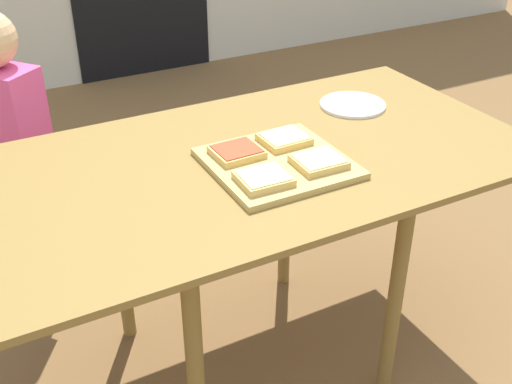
{
  "coord_description": "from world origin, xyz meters",
  "views": [
    {
      "loc": [
        -0.67,
        -1.3,
        1.5
      ],
      "look_at": [
        0.02,
        0.0,
        0.62
      ],
      "focal_mm": 44.41,
      "sensor_mm": 36.0,
      "label": 1
    }
  ],
  "objects_px": {
    "cutting_board": "(278,163)",
    "plate_white_right": "(353,105)",
    "pizza_slice_far_left": "(237,152)",
    "child_left": "(11,147)",
    "pizza_slice_near_left": "(264,178)",
    "dining_table": "(248,183)",
    "pizza_slice_near_right": "(319,161)",
    "pizza_slice_far_right": "(284,139)"
  },
  "relations": [
    {
      "from": "pizza_slice_far_left",
      "to": "pizza_slice_far_right",
      "type": "bearing_deg",
      "value": 3.71
    },
    {
      "from": "pizza_slice_near_left",
      "to": "child_left",
      "type": "relative_size",
      "value": 0.12
    },
    {
      "from": "pizza_slice_far_left",
      "to": "pizza_slice_far_right",
      "type": "height_order",
      "value": "same"
    },
    {
      "from": "pizza_slice_far_right",
      "to": "pizza_slice_near_right",
      "type": "bearing_deg",
      "value": -85.85
    },
    {
      "from": "dining_table",
      "to": "child_left",
      "type": "bearing_deg",
      "value": 128.34
    },
    {
      "from": "pizza_slice_near_right",
      "to": "plate_white_right",
      "type": "distance_m",
      "value": 0.44
    },
    {
      "from": "pizza_slice_near_left",
      "to": "plate_white_right",
      "type": "bearing_deg",
      "value": 32.66
    },
    {
      "from": "plate_white_right",
      "to": "pizza_slice_near_left",
      "type": "bearing_deg",
      "value": -147.34
    },
    {
      "from": "plate_white_right",
      "to": "dining_table",
      "type": "bearing_deg",
      "value": -160.78
    },
    {
      "from": "dining_table",
      "to": "pizza_slice_far_left",
      "type": "relative_size",
      "value": 12.4
    },
    {
      "from": "pizza_slice_far_left",
      "to": "child_left",
      "type": "relative_size",
      "value": 0.12
    },
    {
      "from": "pizza_slice_far_left",
      "to": "pizza_slice_near_left",
      "type": "relative_size",
      "value": 0.99
    },
    {
      "from": "pizza_slice_far_left",
      "to": "child_left",
      "type": "distance_m",
      "value": 0.82
    },
    {
      "from": "pizza_slice_near_left",
      "to": "dining_table",
      "type": "bearing_deg",
      "value": 75.86
    },
    {
      "from": "dining_table",
      "to": "pizza_slice_near_right",
      "type": "relative_size",
      "value": 12.35
    },
    {
      "from": "child_left",
      "to": "plate_white_right",
      "type": "bearing_deg",
      "value": -27.33
    },
    {
      "from": "dining_table",
      "to": "pizza_slice_near_left",
      "type": "height_order",
      "value": "pizza_slice_near_left"
    },
    {
      "from": "dining_table",
      "to": "pizza_slice_near_right",
      "type": "distance_m",
      "value": 0.22
    },
    {
      "from": "pizza_slice_far_right",
      "to": "plate_white_right",
      "type": "bearing_deg",
      "value": 23.83
    },
    {
      "from": "pizza_slice_far_left",
      "to": "child_left",
      "type": "height_order",
      "value": "child_left"
    },
    {
      "from": "pizza_slice_far_right",
      "to": "child_left",
      "type": "relative_size",
      "value": 0.12
    },
    {
      "from": "cutting_board",
      "to": "plate_white_right",
      "type": "relative_size",
      "value": 1.67
    },
    {
      "from": "cutting_board",
      "to": "plate_white_right",
      "type": "xyz_separation_m",
      "value": [
        0.4,
        0.23,
        -0.0
      ]
    },
    {
      "from": "pizza_slice_far_left",
      "to": "dining_table",
      "type": "bearing_deg",
      "value": 1.2
    },
    {
      "from": "pizza_slice_far_left",
      "to": "pizza_slice_far_right",
      "type": "relative_size",
      "value": 1.0
    },
    {
      "from": "dining_table",
      "to": "cutting_board",
      "type": "height_order",
      "value": "cutting_board"
    },
    {
      "from": "pizza_slice_far_left",
      "to": "pizza_slice_near_left",
      "type": "xyz_separation_m",
      "value": [
        -0.01,
        -0.15,
        0.0
      ]
    },
    {
      "from": "pizza_slice_near_right",
      "to": "pizza_slice_far_right",
      "type": "bearing_deg",
      "value": 94.15
    },
    {
      "from": "pizza_slice_far_left",
      "to": "plate_white_right",
      "type": "bearing_deg",
      "value": 18.05
    },
    {
      "from": "plate_white_right",
      "to": "child_left",
      "type": "height_order",
      "value": "child_left"
    },
    {
      "from": "dining_table",
      "to": "cutting_board",
      "type": "bearing_deg",
      "value": -57.68
    },
    {
      "from": "dining_table",
      "to": "plate_white_right",
      "type": "relative_size",
      "value": 7.55
    },
    {
      "from": "pizza_slice_far_right",
      "to": "child_left",
      "type": "height_order",
      "value": "child_left"
    },
    {
      "from": "plate_white_right",
      "to": "child_left",
      "type": "relative_size",
      "value": 0.2
    },
    {
      "from": "pizza_slice_far_right",
      "to": "pizza_slice_near_right",
      "type": "height_order",
      "value": "same"
    },
    {
      "from": "plate_white_right",
      "to": "child_left",
      "type": "xyz_separation_m",
      "value": [
        -0.96,
        0.5,
        -0.14
      ]
    },
    {
      "from": "pizza_slice_far_left",
      "to": "pizza_slice_near_right",
      "type": "xyz_separation_m",
      "value": [
        0.16,
        -0.14,
        0.0
      ]
    },
    {
      "from": "pizza_slice_far_left",
      "to": "plate_white_right",
      "type": "xyz_separation_m",
      "value": [
        0.48,
        0.16,
        -0.02
      ]
    },
    {
      "from": "cutting_board",
      "to": "dining_table",
      "type": "bearing_deg",
      "value": 122.32
    },
    {
      "from": "pizza_slice_near_left",
      "to": "child_left",
      "type": "distance_m",
      "value": 0.95
    },
    {
      "from": "cutting_board",
      "to": "plate_white_right",
      "type": "bearing_deg",
      "value": 29.84
    },
    {
      "from": "plate_white_right",
      "to": "pizza_slice_near_right",
      "type": "bearing_deg",
      "value": -136.88
    }
  ]
}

